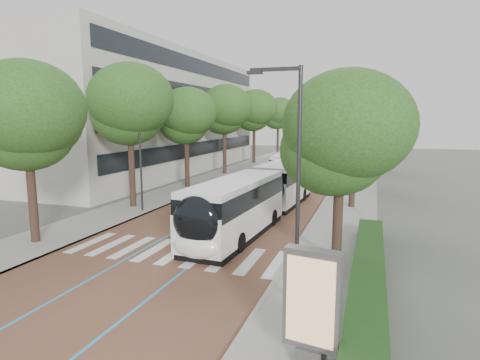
# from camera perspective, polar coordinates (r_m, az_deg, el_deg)

# --- Properties ---
(ground) EXTENTS (160.00, 160.00, 0.00)m
(ground) POSITION_cam_1_polar(r_m,az_deg,el_deg) (19.34, -10.92, -10.99)
(ground) COLOR #51544C
(ground) RESTS_ON ground
(road) EXTENTS (11.00, 140.00, 0.02)m
(road) POSITION_cam_1_polar(r_m,az_deg,el_deg) (56.90, 9.24, 2.08)
(road) COLOR brown
(road) RESTS_ON ground
(sidewalk_left) EXTENTS (4.00, 140.00, 0.12)m
(sidewalk_left) POSITION_cam_1_polar(r_m,az_deg,el_deg) (58.56, 1.98, 2.42)
(sidewalk_left) COLOR gray
(sidewalk_left) RESTS_ON ground
(sidewalk_right) EXTENTS (4.00, 140.00, 0.12)m
(sidewalk_right) POSITION_cam_1_polar(r_m,az_deg,el_deg) (56.18, 16.81, 1.79)
(sidewalk_right) COLOR gray
(sidewalk_right) RESTS_ON ground
(kerb_left) EXTENTS (0.20, 140.00, 0.14)m
(kerb_left) POSITION_cam_1_polar(r_m,az_deg,el_deg) (58.05, 3.78, 2.35)
(kerb_left) COLOR gray
(kerb_left) RESTS_ON ground
(kerb_right) EXTENTS (0.20, 140.00, 0.14)m
(kerb_right) POSITION_cam_1_polar(r_m,az_deg,el_deg) (56.27, 14.88, 1.88)
(kerb_right) COLOR gray
(kerb_right) RESTS_ON ground
(zebra_crossing) EXTENTS (10.55, 3.60, 0.01)m
(zebra_crossing) POSITION_cam_1_polar(r_m,az_deg,el_deg) (20.06, -8.99, -10.12)
(zebra_crossing) COLOR silver
(zebra_crossing) RESTS_ON ground
(lane_line_left) EXTENTS (0.12, 126.00, 0.01)m
(lane_line_left) POSITION_cam_1_polar(r_m,az_deg,el_deg) (57.17, 7.66, 2.16)
(lane_line_left) COLOR #2892CA
(lane_line_left) RESTS_ON road
(lane_line_right) EXTENTS (0.12, 126.00, 0.01)m
(lane_line_right) POSITION_cam_1_polar(r_m,az_deg,el_deg) (56.66, 10.84, 2.02)
(lane_line_right) COLOR #2892CA
(lane_line_right) RESTS_ON road
(office_building) EXTENTS (18.11, 40.00, 14.00)m
(office_building) POSITION_cam_1_polar(r_m,az_deg,el_deg) (52.29, -14.75, 9.01)
(office_building) COLOR #9E9B92
(office_building) RESTS_ON ground
(hedge) EXTENTS (1.20, 14.00, 0.80)m
(hedge) POSITION_cam_1_polar(r_m,az_deg,el_deg) (16.87, 17.78, -12.35)
(hedge) COLOR #1B3C14
(hedge) RESTS_ON sidewalk_right
(streetlight_near) EXTENTS (1.82, 0.20, 8.00)m
(streetlight_near) POSITION_cam_1_polar(r_m,az_deg,el_deg) (13.13, 7.55, 1.44)
(streetlight_near) COLOR #2A2A2C
(streetlight_near) RESTS_ON sidewalk_right
(streetlight_far) EXTENTS (1.82, 0.20, 8.00)m
(streetlight_far) POSITION_cam_1_polar(r_m,az_deg,el_deg) (37.91, 14.88, 5.93)
(streetlight_far) COLOR #2A2A2C
(streetlight_far) RESTS_ON sidewalk_right
(lamp_post_left) EXTENTS (0.14, 0.14, 8.00)m
(lamp_post_left) POSITION_cam_1_polar(r_m,az_deg,el_deg) (28.33, -13.99, 3.70)
(lamp_post_left) COLOR #2A2A2C
(lamp_post_left) RESTS_ON sidewalk_left
(trees_left) EXTENTS (6.17, 60.73, 10.02)m
(trees_left) POSITION_cam_1_polar(r_m,az_deg,el_deg) (44.84, -3.21, 9.38)
(trees_left) COLOR black
(trees_left) RESTS_ON ground
(trees_right) EXTENTS (5.58, 47.39, 8.97)m
(trees_right) POSITION_cam_1_polar(r_m,az_deg,el_deg) (36.98, 16.55, 7.80)
(trees_right) COLOR black
(trees_right) RESTS_ON ground
(lead_bus) EXTENTS (3.65, 18.52, 3.20)m
(lead_bus) POSITION_cam_1_polar(r_m,az_deg,el_deg) (25.43, 2.77, -2.27)
(lead_bus) COLOR black
(lead_bus) RESTS_ON ground
(bus_queued_0) EXTENTS (3.35, 12.54, 3.20)m
(bus_queued_0) POSITION_cam_1_polar(r_m,az_deg,el_deg) (40.65, 7.28, 1.80)
(bus_queued_0) COLOR white
(bus_queued_0) RESTS_ON ground
(bus_queued_1) EXTENTS (2.59, 12.41, 3.20)m
(bus_queued_1) POSITION_cam_1_polar(r_m,az_deg,el_deg) (53.24, 10.83, 3.34)
(bus_queued_1) COLOR white
(bus_queued_1) RESTS_ON ground
(bus_queued_2) EXTENTS (2.78, 12.45, 3.20)m
(bus_queued_2) POSITION_cam_1_polar(r_m,az_deg,el_deg) (66.59, 12.45, 4.33)
(bus_queued_2) COLOR white
(bus_queued_2) RESTS_ON ground
(bus_queued_3) EXTENTS (2.70, 12.43, 3.20)m
(bus_queued_3) POSITION_cam_1_polar(r_m,az_deg,el_deg) (79.88, 13.56, 4.99)
(bus_queued_3) COLOR white
(bus_queued_3) RESTS_ON ground
(ad_panel) EXTENTS (1.53, 0.68, 3.09)m
(ad_panel) POSITION_cam_1_polar(r_m,az_deg,el_deg) (10.93, 10.26, -17.02)
(ad_panel) COLOR #59595B
(ad_panel) RESTS_ON sidewalk_right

